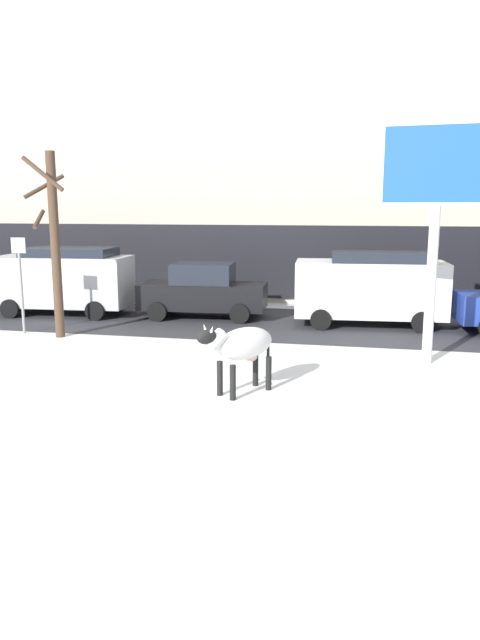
{
  "coord_description": "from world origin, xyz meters",
  "views": [
    {
      "loc": [
        3.32,
        -10.27,
        3.72
      ],
      "look_at": [
        0.52,
        3.06,
        1.1
      ],
      "focal_mm": 33.37,
      "sensor_mm": 36.0,
      "label": 1
    }
  ],
  "objects_px": {
    "cow_holstein": "(242,345)",
    "street_sign": "(21,277)",
    "car_black_sedan": "(203,291)",
    "bare_tree_left_lot": "(54,240)",
    "car_white_van": "(371,286)",
    "billboard": "(437,179)",
    "car_silver_van": "(64,279)",
    "pedestrian_near_billboard": "(395,288)"
  },
  "relations": [
    {
      "from": "bare_tree_left_lot",
      "to": "street_sign",
      "type": "relative_size",
      "value": 1.84
    },
    {
      "from": "car_silver_van",
      "to": "bare_tree_left_lot",
      "type": "bearing_deg",
      "value": -64.61
    },
    {
      "from": "pedestrian_near_billboard",
      "to": "street_sign",
      "type": "distance_m",
      "value": 12.43
    },
    {
      "from": "car_white_van",
      "to": "street_sign",
      "type": "distance_m",
      "value": 10.59
    },
    {
      "from": "billboard",
      "to": "pedestrian_near_billboard",
      "type": "distance_m",
      "value": 7.83
    },
    {
      "from": "bare_tree_left_lot",
      "to": "street_sign",
      "type": "bearing_deg",
      "value": 169.76
    },
    {
      "from": "car_black_sedan",
      "to": "pedestrian_near_billboard",
      "type": "xyz_separation_m",
      "value": [
        6.36,
        2.37,
        -0.03
      ]
    },
    {
      "from": "cow_holstein",
      "to": "car_silver_van",
      "type": "height_order",
      "value": "car_silver_van"
    },
    {
      "from": "bare_tree_left_lot",
      "to": "street_sign",
      "type": "distance_m",
      "value": 1.7
    },
    {
      "from": "car_white_van",
      "to": "billboard",
      "type": "bearing_deg",
      "value": -73.22
    },
    {
      "from": "car_white_van",
      "to": "bare_tree_left_lot",
      "type": "height_order",
      "value": "bare_tree_left_lot"
    },
    {
      "from": "billboard",
      "to": "bare_tree_left_lot",
      "type": "distance_m",
      "value": 10.27
    },
    {
      "from": "car_black_sedan",
      "to": "pedestrian_near_billboard",
      "type": "height_order",
      "value": "car_black_sedan"
    },
    {
      "from": "billboard",
      "to": "street_sign",
      "type": "distance_m",
      "value": 11.73
    },
    {
      "from": "pedestrian_near_billboard",
      "to": "bare_tree_left_lot",
      "type": "distance_m",
      "value": 11.6
    },
    {
      "from": "car_black_sedan",
      "to": "billboard",
      "type": "bearing_deg",
      "value": -34.22
    },
    {
      "from": "car_black_sedan",
      "to": "car_white_van",
      "type": "height_order",
      "value": "car_white_van"
    },
    {
      "from": "car_black_sedan",
      "to": "street_sign",
      "type": "xyz_separation_m",
      "value": [
        -4.54,
        -3.56,
        0.76
      ]
    },
    {
      "from": "cow_holstein",
      "to": "pedestrian_near_billboard",
      "type": "relative_size",
      "value": 1.03
    },
    {
      "from": "cow_holstein",
      "to": "car_black_sedan",
      "type": "xyz_separation_m",
      "value": [
        -2.96,
        7.84,
        -0.09
      ]
    },
    {
      "from": "car_black_sedan",
      "to": "car_white_van",
      "type": "xyz_separation_m",
      "value": [
        5.5,
        -0.21,
        0.33
      ]
    },
    {
      "from": "car_white_van",
      "to": "pedestrian_near_billboard",
      "type": "distance_m",
      "value": 2.75
    },
    {
      "from": "billboard",
      "to": "car_white_van",
      "type": "relative_size",
      "value": 1.18
    },
    {
      "from": "cow_holstein",
      "to": "street_sign",
      "type": "height_order",
      "value": "street_sign"
    },
    {
      "from": "billboard",
      "to": "street_sign",
      "type": "height_order",
      "value": "billboard"
    },
    {
      "from": "car_black_sedan",
      "to": "bare_tree_left_lot",
      "type": "distance_m",
      "value": 5.35
    },
    {
      "from": "car_white_van",
      "to": "cow_holstein",
      "type": "bearing_deg",
      "value": -108.41
    },
    {
      "from": "bare_tree_left_lot",
      "to": "cow_holstein",
      "type": "bearing_deg",
      "value": -33.01
    },
    {
      "from": "pedestrian_near_billboard",
      "to": "bare_tree_left_lot",
      "type": "bearing_deg",
      "value": -147.43
    },
    {
      "from": "cow_holstein",
      "to": "street_sign",
      "type": "xyz_separation_m",
      "value": [
        -7.5,
        4.28,
        0.67
      ]
    },
    {
      "from": "billboard",
      "to": "car_white_van",
      "type": "bearing_deg",
      "value": 106.78
    },
    {
      "from": "bare_tree_left_lot",
      "to": "pedestrian_near_billboard",
      "type": "bearing_deg",
      "value": 32.57
    },
    {
      "from": "billboard",
      "to": "cow_holstein",
      "type": "bearing_deg",
      "value": -140.53
    },
    {
      "from": "car_silver_van",
      "to": "car_white_van",
      "type": "bearing_deg",
      "value": 1.0
    },
    {
      "from": "cow_holstein",
      "to": "billboard",
      "type": "bearing_deg",
      "value": 39.47
    },
    {
      "from": "car_silver_van",
      "to": "car_white_van",
      "type": "height_order",
      "value": "same"
    },
    {
      "from": "car_white_van",
      "to": "pedestrian_near_billboard",
      "type": "xyz_separation_m",
      "value": [
        0.86,
        2.59,
        -0.36
      ]
    },
    {
      "from": "cow_holstein",
      "to": "bare_tree_left_lot",
      "type": "distance_m",
      "value": 7.66
    },
    {
      "from": "car_silver_van",
      "to": "car_black_sedan",
      "type": "xyz_separation_m",
      "value": [
        4.89,
        0.4,
        -0.33
      ]
    },
    {
      "from": "car_black_sedan",
      "to": "street_sign",
      "type": "distance_m",
      "value": 5.82
    },
    {
      "from": "car_silver_van",
      "to": "pedestrian_near_billboard",
      "type": "distance_m",
      "value": 11.59
    },
    {
      "from": "car_silver_van",
      "to": "car_white_van",
      "type": "distance_m",
      "value": 10.39
    }
  ]
}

